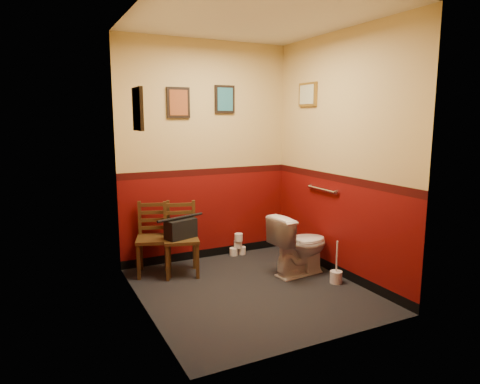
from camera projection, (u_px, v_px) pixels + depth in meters
name	position (u px, v px, depth m)	size (l,w,h in m)	color
floor	(251.00, 290.00, 4.47)	(2.20, 2.40, 0.00)	black
ceiling	(252.00, 18.00, 4.01)	(2.20, 2.40, 0.00)	silver
wall_back	(206.00, 153.00, 5.30)	(2.20, 2.70, 0.00)	#600A08
wall_front	(326.00, 175.00, 3.18)	(2.20, 2.70, 0.00)	#600A08
wall_left	(141.00, 167.00, 3.76)	(2.40, 2.70, 0.00)	#600A08
wall_right	(339.00, 157.00, 4.72)	(2.40, 2.70, 0.00)	#600A08
grab_bar	(322.00, 189.00, 5.00)	(0.05, 0.56, 0.06)	silver
framed_print_back_a	(178.00, 103.00, 5.02)	(0.28, 0.04, 0.36)	black
framed_print_back_b	(225.00, 99.00, 5.28)	(0.26, 0.04, 0.34)	black
framed_print_left	(138.00, 109.00, 3.77)	(0.04, 0.30, 0.38)	black
framed_print_right	(308.00, 95.00, 5.12)	(0.04, 0.34, 0.28)	olive
toilet	(300.00, 245.00, 4.87)	(0.39, 0.70, 0.69)	white
toilet_brush	(336.00, 276.00, 4.64)	(0.13, 0.13, 0.47)	silver
chair_left	(154.00, 238.00, 4.90)	(0.49, 0.49, 0.82)	#473015
chair_right	(181.00, 239.00, 4.88)	(0.47, 0.47, 0.83)	#473015
handbag	(181.00, 229.00, 4.82)	(0.38, 0.27, 0.25)	black
tp_stack	(238.00, 246.00, 5.59)	(0.22, 0.14, 0.29)	silver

